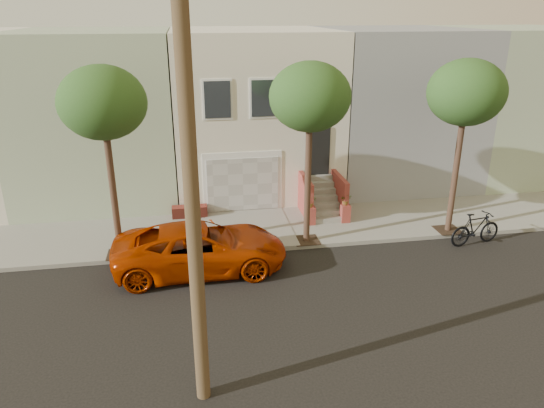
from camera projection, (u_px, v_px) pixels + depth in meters
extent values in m
plane|color=black|center=(303.00, 304.00, 14.55)|extent=(90.00, 90.00, 0.00)
cube|color=gray|center=(272.00, 228.00, 19.45)|extent=(40.00, 3.70, 0.15)
cube|color=beige|center=(251.00, 108.00, 23.54)|extent=(7.00, 8.00, 7.00)
cube|color=#90A484|center=(100.00, 113.00, 22.47)|extent=(6.50, 8.00, 7.00)
cube|color=gray|center=(389.00, 104.00, 24.60)|extent=(6.50, 8.00, 7.00)
cube|color=#90A484|center=(510.00, 100.00, 25.63)|extent=(6.50, 8.00, 7.00)
cube|color=white|center=(243.00, 182.00, 20.55)|extent=(3.20, 0.12, 2.50)
cube|color=#B4B3AF|center=(243.00, 184.00, 20.53)|extent=(2.90, 0.06, 2.20)
cube|color=gray|center=(249.00, 228.00, 19.27)|extent=(3.20, 3.70, 0.02)
cube|color=maroon|center=(190.00, 211.00, 20.28)|extent=(1.40, 0.45, 0.44)
cube|color=black|center=(318.00, 151.00, 20.57)|extent=(1.00, 0.06, 2.00)
cube|color=#3F4751|center=(217.00, 100.00, 19.15)|extent=(1.00, 0.06, 1.40)
cube|color=white|center=(217.00, 100.00, 19.17)|extent=(1.15, 0.05, 1.55)
cube|color=#3F4751|center=(264.00, 98.00, 19.43)|extent=(1.00, 0.06, 1.40)
cube|color=white|center=(264.00, 98.00, 19.45)|extent=(1.15, 0.05, 1.55)
cube|color=#3F4751|center=(310.00, 97.00, 19.72)|extent=(1.00, 0.06, 1.40)
cube|color=white|center=(310.00, 97.00, 19.73)|extent=(1.15, 0.05, 1.55)
cube|color=gray|center=(327.00, 220.00, 19.76)|extent=(1.20, 0.28, 0.20)
cube|color=gray|center=(326.00, 213.00, 19.94)|extent=(1.20, 0.28, 0.20)
cube|color=gray|center=(324.00, 205.00, 20.13)|extent=(1.20, 0.28, 0.20)
cube|color=gray|center=(322.00, 198.00, 20.31)|extent=(1.20, 0.28, 0.20)
cube|color=gray|center=(321.00, 191.00, 20.50)|extent=(1.20, 0.28, 0.20)
cube|color=gray|center=(319.00, 184.00, 20.68)|extent=(1.20, 0.28, 0.20)
cube|color=gray|center=(318.00, 178.00, 20.87)|extent=(1.20, 0.28, 0.20)
cube|color=brown|center=(305.00, 197.00, 20.17)|extent=(0.18, 1.96, 1.60)
cube|color=brown|center=(339.00, 195.00, 20.39)|extent=(0.18, 1.96, 1.60)
cube|color=brown|center=(310.00, 216.00, 19.52)|extent=(0.35, 0.35, 0.70)
imported|color=#244D1B|center=(311.00, 202.00, 19.31)|extent=(0.40, 0.35, 0.45)
cube|color=brown|center=(345.00, 213.00, 19.74)|extent=(0.35, 0.35, 0.70)
imported|color=#244D1B|center=(346.00, 200.00, 19.53)|extent=(0.41, 0.35, 0.45)
cube|color=#2D2116|center=(121.00, 254.00, 17.22)|extent=(0.90, 0.90, 0.02)
cylinder|color=#322116|center=(114.00, 196.00, 16.46)|extent=(0.22, 0.22, 4.20)
ellipsoid|color=#244D1B|center=(103.00, 103.00, 15.36)|extent=(2.70, 2.57, 2.29)
cube|color=#2D2116|center=(306.00, 240.00, 18.24)|extent=(0.90, 0.90, 0.02)
cylinder|color=#322116|center=(308.00, 185.00, 17.49)|extent=(0.22, 0.22, 4.20)
ellipsoid|color=#244D1B|center=(310.00, 97.00, 16.39)|extent=(2.70, 2.57, 2.29)
cube|color=#2D2116|center=(448.00, 230.00, 19.11)|extent=(0.90, 0.90, 0.02)
cylinder|color=#322116|center=(455.00, 177.00, 18.35)|extent=(0.22, 0.22, 4.20)
ellipsoid|color=#244D1B|center=(466.00, 92.00, 17.25)|extent=(2.70, 2.57, 2.29)
cylinder|color=#43321F|center=(191.00, 180.00, 9.34)|extent=(0.30, 0.30, 10.00)
imported|color=#A52A00|center=(200.00, 248.00, 16.26)|extent=(5.58, 2.64, 1.54)
imported|color=black|center=(476.00, 229.00, 18.07)|extent=(2.12, 0.91, 1.23)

